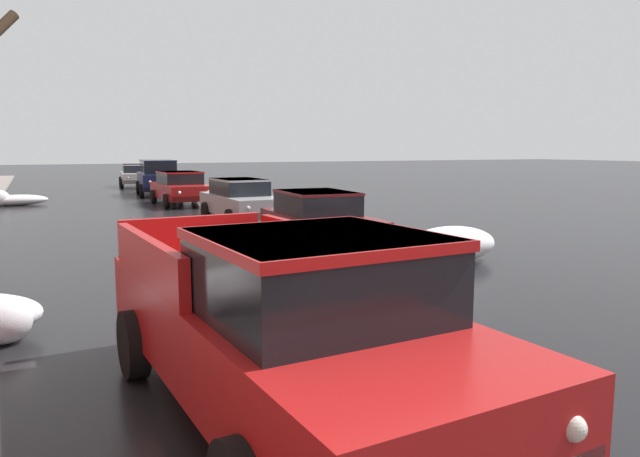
% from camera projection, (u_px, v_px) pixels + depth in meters
% --- Properties ---
extents(snow_bank_along_left_kerb, '(2.12, 1.25, 0.76)m').
position_uv_depth(snow_bank_along_left_kerb, '(450.00, 245.00, 12.39)').
color(snow_bank_along_left_kerb, white).
rests_on(snow_bank_along_left_kerb, ground).
extents(snow_bank_mid_block_left, '(2.37, 0.95, 0.68)m').
position_uv_depth(snow_bank_mid_block_left, '(12.00, 200.00, 24.63)').
color(snow_bank_mid_block_left, white).
rests_on(snow_bank_mid_block_left, ground).
extents(pickup_truck_red_approaching_near_lane, '(2.32, 5.32, 1.76)m').
position_uv_depth(pickup_truck_red_approaching_near_lane, '(284.00, 324.00, 5.07)').
color(pickup_truck_red_approaching_near_lane, red).
rests_on(pickup_truck_red_approaching_near_lane, ground).
extents(sedan_maroon_parked_kerbside_close, '(2.11, 4.08, 1.42)m').
position_uv_depth(sedan_maroon_parked_kerbside_close, '(319.00, 220.00, 13.48)').
color(sedan_maroon_parked_kerbside_close, maroon).
rests_on(sedan_maroon_parked_kerbside_close, ground).
extents(sedan_silver_parked_kerbside_mid, '(1.90, 4.18, 1.42)m').
position_uv_depth(sedan_silver_parked_kerbside_mid, '(241.00, 199.00, 19.00)').
color(sedan_silver_parked_kerbside_mid, '#B7B7BC').
rests_on(sedan_silver_parked_kerbside_mid, ground).
extents(sedan_red_parked_far_down_block, '(2.06, 4.31, 1.42)m').
position_uv_depth(sedan_red_parked_far_down_block, '(181.00, 187.00, 24.97)').
color(sedan_red_parked_far_down_block, red).
rests_on(sedan_red_parked_far_down_block, ground).
extents(suv_darkblue_queued_behind_truck, '(2.37, 4.80, 1.82)m').
position_uv_depth(suv_darkblue_queued_behind_truck, '(158.00, 176.00, 30.04)').
color(suv_darkblue_queued_behind_truck, navy).
rests_on(suv_darkblue_queued_behind_truck, ground).
extents(sedan_white_at_far_intersection, '(2.30, 4.45, 1.42)m').
position_uv_depth(sedan_white_at_far_intersection, '(136.00, 175.00, 36.60)').
color(sedan_white_at_far_intersection, silver).
rests_on(sedan_white_at_far_intersection, ground).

